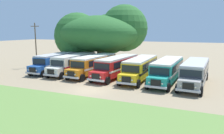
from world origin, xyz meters
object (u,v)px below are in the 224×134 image
parked_bus_slot_3 (117,66)px  parked_bus_slot_5 (167,69)px  parked_bus_slot_1 (74,62)px  parked_bus_slot_6 (195,72)px  broad_shade_tree (101,33)px  utility_pole (36,44)px  parked_bus_slot_0 (57,61)px  parked_bus_slot_4 (140,67)px  parked_bus_slot_2 (94,64)px

parked_bus_slot_3 → parked_bus_slot_5: size_ratio=1.01×
parked_bus_slot_1 → parked_bus_slot_6: (17.86, -0.73, 0.00)m
parked_bus_slot_5 → parked_bus_slot_3: bearing=-90.2°
parked_bus_slot_5 → broad_shade_tree: 17.82m
parked_bus_slot_6 → utility_pole: bearing=-91.2°
parked_bus_slot_1 → parked_bus_slot_5: 14.51m
parked_bus_slot_0 → utility_pole: utility_pole is taller
parked_bus_slot_0 → parked_bus_slot_5: bearing=86.7°
parked_bus_slot_1 → parked_bus_slot_6: same height
parked_bus_slot_5 → broad_shade_tree: size_ratio=0.64×
parked_bus_slot_0 → parked_bus_slot_6: same height
parked_bus_slot_6 → parked_bus_slot_5: bearing=-88.6°
utility_pole → parked_bus_slot_3: bearing=-6.2°
parked_bus_slot_1 → broad_shade_tree: 10.23m
broad_shade_tree → parked_bus_slot_5: bearing=-34.6°
broad_shade_tree → parked_bus_slot_4: bearing=-42.0°
parked_bus_slot_5 → broad_shade_tree: broad_shade_tree is taller
parked_bus_slot_0 → parked_bus_slot_5: 17.89m
parked_bus_slot_2 → utility_pole: 12.98m
parked_bus_slot_3 → broad_shade_tree: (-7.08, 9.45, 4.46)m
parked_bus_slot_3 → parked_bus_slot_5: bearing=92.2°
parked_bus_slot_4 → parked_bus_slot_2: bearing=-91.7°
parked_bus_slot_2 → parked_bus_slot_3: bearing=90.9°
broad_shade_tree → utility_pole: broad_shade_tree is taller
parked_bus_slot_1 → utility_pole: size_ratio=1.37×
parked_bus_slot_3 → broad_shade_tree: broad_shade_tree is taller
parked_bus_slot_0 → parked_bus_slot_3: (10.75, -0.35, 0.00)m
parked_bus_slot_3 → parked_bus_slot_0: bearing=-86.9°
parked_bus_slot_4 → parked_bus_slot_6: (7.02, -0.43, 0.00)m
parked_bus_slot_0 → parked_bus_slot_1: bearing=87.2°
parked_bus_slot_4 → parked_bus_slot_3: bearing=-90.8°
parked_bus_slot_4 → parked_bus_slot_5: (3.66, -0.29, 0.00)m
parked_bus_slot_4 → utility_pole: 20.12m
parked_bus_slot_2 → parked_bus_slot_6: bearing=91.0°
broad_shade_tree → parked_bus_slot_6: bearing=-29.5°
parked_bus_slot_0 → parked_bus_slot_3: bearing=87.1°
parked_bus_slot_4 → broad_shade_tree: broad_shade_tree is taller
utility_pole → parked_bus_slot_6: bearing=-4.8°
parked_bus_slot_0 → parked_bus_slot_2: same height
parked_bus_slot_4 → parked_bus_slot_1: bearing=-91.5°
parked_bus_slot_1 → parked_bus_slot_0: bearing=-91.5°
parked_bus_slot_2 → utility_pole: bearing=-93.7°
parked_bus_slot_4 → broad_shade_tree: 14.88m
broad_shade_tree → parked_bus_slot_0: bearing=-112.0°
parked_bus_slot_5 → parked_bus_slot_6: bearing=90.3°
parked_bus_slot_2 → parked_bus_slot_4: same height
parked_bus_slot_6 → parked_bus_slot_2: bearing=-89.0°
parked_bus_slot_1 → utility_pole: 9.53m
parked_bus_slot_6 → broad_shade_tree: size_ratio=0.64×
parked_bus_slot_2 → broad_shade_tree: 10.80m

